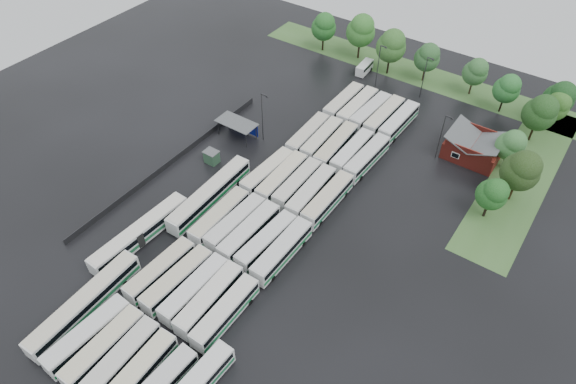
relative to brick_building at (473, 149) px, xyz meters
The scene contains 61 objects.
ground 49.08m from the brick_building, 119.30° to the right, with size 160.00×160.00×0.00m, color black.
brick_building is the anchor object (origin of this frame).
wash_shed 46.14m from the brick_building, 153.27° to the right, with size 8.20×4.20×3.58m.
utility_hut 50.26m from the brick_building, 143.11° to the right, with size 2.70×2.20×2.62m.
grass_strip_north 31.19m from the brick_building, 134.96° to the left, with size 80.00×10.00×0.01m, color #3E672E.
grass_strip_east 10.17m from the brick_building, ahead, with size 10.00×50.00×0.01m, color #3E672E.
west_fence 57.83m from the brick_building, 143.04° to the right, with size 0.10×50.00×1.20m, color #2D2D30.
bus_r0c0 74.62m from the brick_building, 112.53° to the right, with size 3.36×13.00×3.59m.
bus_r0c1 73.44m from the brick_building, 110.22° to the right, with size 2.82×12.70×3.53m.
bus_r0c2 72.43m from the brick_building, 107.80° to the right, with size 3.26×12.84×3.54m.
bus_r0c3 71.55m from the brick_building, 105.35° to the right, with size 3.17×12.69×3.50m.
bus_r1c0 62.28m from the brick_building, 117.17° to the right, with size 3.06×12.53×3.46m.
bus_r1c1 60.66m from the brick_building, 114.42° to the right, with size 3.15×12.76×3.53m.
bus_r1c2 59.19m from the brick_building, 111.66° to the right, with size 2.75×12.62×3.51m.
bus_r1c3 58.21m from the brick_building, 108.91° to the right, with size 3.16×12.93×3.58m.
bus_r1c4 57.56m from the brick_building, 105.75° to the right, with size 2.80×12.54×3.48m.
bus_r2c0 50.44m from the brick_building, 124.11° to the right, with size 2.93×12.89×3.58m.
bus_r2c1 48.42m from the brick_building, 121.34° to the right, with size 3.05×12.76×3.53m.
bus_r2c2 47.12m from the brick_building, 117.97° to the right, with size 2.99×13.12×3.64m.
bus_r2c3 45.58m from the brick_building, 114.22° to the right, with size 3.32×12.74×3.51m.
bus_r2c4 44.57m from the brick_building, 110.31° to the right, with size 2.85×13.14×3.65m.
bus_r3c0 39.98m from the brick_building, 135.11° to the right, with size 3.20×12.78×3.53m.
bus_r3c1 37.70m from the brick_building, 132.12° to the right, with size 3.03×13.02×3.61m.
bus_r3c2 35.43m from the brick_building, 128.76° to the right, with size 2.89×12.53×3.47m.
bus_r3c3 33.89m from the brick_building, 123.97° to the right, with size 3.16×13.04×3.61m.
bus_r3c4 32.05m from the brick_building, 119.15° to the right, with size 2.81×13.12×3.65m.
bus_r4c0 31.96m from the brick_building, 152.71° to the right, with size 3.15×12.75×3.52m.
bus_r4c1 29.13m from the brick_building, 150.50° to the right, with size 3.23×12.71×3.51m.
bus_r4c2 26.39m from the brick_building, 146.43° to the right, with size 3.36×13.31×3.68m.
bus_r4c3 23.46m from the brick_building, 142.56° to the right, with size 2.74×12.52×3.48m.
bus_r4c4 21.01m from the brick_building, 137.27° to the right, with size 3.13×13.02×3.60m.
bus_r5c0 28.39m from the brick_building, behind, with size 2.79×12.84×3.57m.
bus_r5c1 25.02m from the brick_building, behind, with size 2.85×13.14×3.65m.
bus_r5c2 21.96m from the brick_building, behind, with size 3.26×12.91×3.56m.
bus_r5c3 18.85m from the brick_building, behind, with size 3.05×13.13×3.64m.
bus_r5c4 15.52m from the brick_building, behind, with size 3.08×13.00×3.60m.
artic_bus_west_a 73.65m from the brick_building, 116.67° to the right, with size 3.44×19.21×3.55m.
artic_bus_west_b 50.91m from the brick_building, 130.62° to the right, with size 3.29×19.63×3.63m.
artic_bus_west_c 63.45m from the brick_building, 125.10° to the right, with size 3.46×18.97×3.50m.
minibus 35.55m from the brick_building, 154.45° to the left, with size 2.43×5.75×2.46m.
tree_north_0 49.71m from the brick_building, 157.68° to the left, with size 6.08×6.08×10.07m.
tree_north_1 42.27m from the brick_building, 150.63° to the left, with size 6.96×6.96×11.52m.
tree_north_2 33.23m from the brick_building, 146.34° to the left, with size 6.85×6.85×11.35m.
tree_north_3 27.94m from the brick_building, 133.61° to the left, with size 5.80×5.80×9.60m.
tree_north_4 22.69m from the brick_building, 111.19° to the left, with size 5.45×5.45×9.03m.
tree_north_5 18.39m from the brick_building, 90.87° to the left, with size 5.56×5.56×9.21m.
tree_north_6 22.10m from the brick_building, 63.50° to the left, with size 6.23×6.23×10.32m.
tree_east_0 16.70m from the brick_building, 61.57° to the right, with size 5.24×5.22×8.65m.
tree_east_1 13.65m from the brick_building, 37.49° to the right, with size 6.63×6.63×10.98m.
tree_east_2 7.35m from the brick_building, ahead, with size 5.38×5.38×8.91m.
tree_east_3 14.85m from the brick_building, 55.40° to the left, with size 6.50×6.50×10.76m.
tree_east_4 20.33m from the brick_building, 60.87° to the left, with size 5.52×5.52×9.15m.
lamp_post_ne 7.97m from the brick_building, 140.72° to the right, with size 1.54×0.30×9.97m.
lamp_post_nw 41.11m from the brick_building, 152.34° to the right, with size 1.69×0.33×10.97m.
lamp_post_back_w 29.56m from the brick_building, 156.74° to the left, with size 1.59×0.31×10.30m.
lamp_post_back_e 21.64m from the brick_building, 141.43° to the left, with size 1.53×0.30×9.95m.
puddle_0 67.04m from the brick_building, 113.44° to the right, with size 3.67×3.67×0.01m, color black.
puddle_1 64.62m from the brick_building, 103.97° to the right, with size 4.47×4.47×0.01m, color black.
puddle_2 52.51m from the brick_building, 128.74° to the right, with size 5.22×5.22×0.01m, color black.
puddle_3 47.91m from the brick_building, 112.89° to the right, with size 4.90×4.90×0.01m, color black.
puddle_4 63.53m from the brick_building, 101.53° to the right, with size 4.02×4.02×0.01m, color black.
Camera 1 is at (38.62, -40.54, 64.45)m, focal length 32.00 mm.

